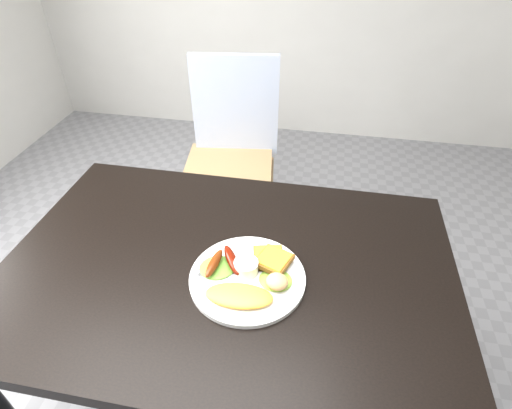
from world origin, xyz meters
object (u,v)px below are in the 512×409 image
at_px(person, 218,186).
at_px(dining_table, 228,269).
at_px(plate, 247,278).
at_px(dining_chair, 228,170).

bearing_deg(person, dining_table, 96.53).
bearing_deg(dining_table, plate, -35.22).
relative_size(dining_table, plate, 4.05).
relative_size(dining_chair, plate, 1.43).
bearing_deg(dining_chair, person, -87.75).
height_order(dining_table, plate, plate).
bearing_deg(dining_table, dining_chair, 104.29).
bearing_deg(dining_table, person, 108.31).
bearing_deg(plate, dining_table, 144.78).
relative_size(person, plate, 4.51).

